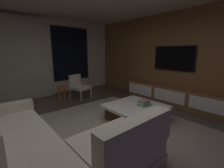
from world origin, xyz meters
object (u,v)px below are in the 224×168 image
Objects in this scene: coffee_table at (136,113)px; book_stack_on_coffee_table at (144,103)px; side_stool at (61,89)px; media_console at (174,96)px; accent_chair_near_window at (78,85)px; sectional_couch at (45,149)px; mounted_tv at (174,58)px.

book_stack_on_coffee_table is (0.14, -0.12, 0.23)m from coffee_table.
side_stool is 0.15× the size of media_console.
media_console is (1.70, -0.03, 0.06)m from coffee_table.
media_console is at bearing 3.42° from book_stack_on_coffee_table.
book_stack_on_coffee_table is at bearing -40.28° from coffee_table.
side_stool is (-0.81, 2.60, -0.04)m from book_stack_on_coffee_table.
book_stack_on_coffee_table reaches higher than coffee_table.
accent_chair_near_window is (-0.09, 2.45, 0.25)m from coffee_table.
accent_chair_near_window is 3.05m from media_console.
mounted_tv reaches higher than sectional_couch.
mounted_tv is (1.96, -2.27, 0.92)m from accent_chair_near_window.
book_stack_on_coffee_table is 1.57m from media_console.
mounted_tv is (0.18, 0.20, 1.10)m from media_console.
mounted_tv is at bearing 5.25° from coffee_table.
side_stool is 3.58m from mounted_tv.
sectional_couch is 8.56× the size of book_stack_on_coffee_table.
book_stack_on_coffee_table is 0.23× the size of mounted_tv.
media_console is (3.73, 0.16, -0.04)m from sectional_couch.
media_console is 1.13m from mounted_tv.
coffee_table is 1.70m from media_console.
book_stack_on_coffee_table is 0.09× the size of media_console.
side_stool is at bearing 137.83° from mounted_tv.
sectional_couch reaches higher than side_stool.
accent_chair_near_window is (1.95, 2.63, 0.14)m from sectional_couch.
sectional_couch reaches higher than media_console.
book_stack_on_coffee_table is at bearing 1.85° from sectional_couch.
media_console reaches higher than book_stack_on_coffee_table.
mounted_tv reaches higher than book_stack_on_coffee_table.
sectional_couch reaches higher than book_stack_on_coffee_table.
side_stool is at bearing 133.37° from media_console.
accent_chair_near_window is at bearing 53.54° from sectional_couch.
book_stack_on_coffee_table is 1.99m from mounted_tv.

